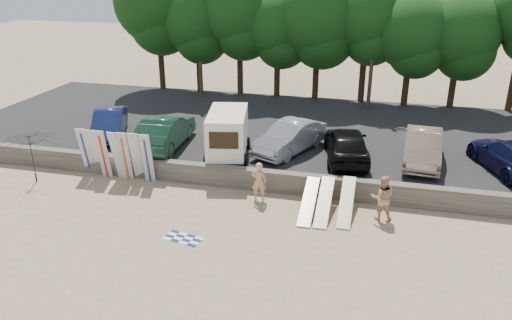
# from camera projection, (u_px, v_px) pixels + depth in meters

# --- Properties ---
(ground) EXTENTS (120.00, 120.00, 0.00)m
(ground) POSITION_uv_depth(u_px,v_px,m) (299.00, 226.00, 20.34)
(ground) COLOR tan
(ground) RESTS_ON ground
(seawall) EXTENTS (44.00, 0.50, 1.00)m
(seawall) POSITION_uv_depth(u_px,v_px,m) (310.00, 185.00, 22.85)
(seawall) COLOR #6B6356
(seawall) RESTS_ON ground
(parking_lot) EXTENTS (44.00, 14.50, 0.70)m
(parking_lot) POSITION_uv_depth(u_px,v_px,m) (329.00, 136.00, 29.64)
(parking_lot) COLOR #282828
(parking_lot) RESTS_ON ground
(treeline) EXTENTS (33.32, 6.31, 9.63)m
(treeline) POSITION_uv_depth(u_px,v_px,m) (323.00, 17.00, 34.04)
(treeline) COLOR #382616
(treeline) RESTS_ON parking_lot
(utility_poles) EXTENTS (25.80, 0.26, 9.00)m
(utility_poles) POSITION_uv_depth(u_px,v_px,m) (374.00, 37.00, 32.21)
(utility_poles) COLOR #473321
(utility_poles) RESTS_ON parking_lot
(box_trailer) EXTENTS (2.68, 3.98, 2.35)m
(box_trailer) POSITION_uv_depth(u_px,v_px,m) (228.00, 132.00, 25.15)
(box_trailer) COLOR white
(box_trailer) RESTS_ON parking_lot
(car_0) EXTENTS (3.23, 4.85, 1.51)m
(car_0) POSITION_uv_depth(u_px,v_px,m) (109.00, 123.00, 28.26)
(car_0) COLOR #16204F
(car_0) RESTS_ON parking_lot
(car_1) EXTENTS (2.17, 5.37, 1.73)m
(car_1) POSITION_uv_depth(u_px,v_px,m) (165.00, 132.00, 26.54)
(car_1) COLOR #143825
(car_1) RESTS_ON parking_lot
(car_2) EXTENTS (3.44, 5.07, 1.58)m
(car_2) POSITION_uv_depth(u_px,v_px,m) (290.00, 137.00, 25.95)
(car_2) COLOR gray
(car_2) RESTS_ON parking_lot
(car_3) EXTENTS (2.86, 5.31, 1.72)m
(car_3) POSITION_uv_depth(u_px,v_px,m) (347.00, 144.00, 24.84)
(car_3) COLOR black
(car_3) RESTS_ON parking_lot
(car_4) EXTENTS (2.03, 4.98, 1.61)m
(car_4) POSITION_uv_depth(u_px,v_px,m) (423.00, 147.00, 24.54)
(car_4) COLOR #967A5F
(car_4) RESTS_ON parking_lot
(car_5) EXTENTS (3.75, 5.74, 1.55)m
(car_5) POSITION_uv_depth(u_px,v_px,m) (511.00, 156.00, 23.54)
(car_5) COLOR #0E0F33
(car_5) RESTS_ON parking_lot
(surfboard_upright_0) EXTENTS (0.61, 0.77, 2.54)m
(surfboard_upright_0) POSITION_uv_depth(u_px,v_px,m) (86.00, 151.00, 24.73)
(surfboard_upright_0) COLOR silver
(surfboard_upright_0) RESTS_ON ground
(surfboard_upright_1) EXTENTS (0.56, 0.80, 2.52)m
(surfboard_upright_1) POSITION_uv_depth(u_px,v_px,m) (96.00, 152.00, 24.65)
(surfboard_upright_1) COLOR silver
(surfboard_upright_1) RESTS_ON ground
(surfboard_upright_2) EXTENTS (0.55, 0.59, 2.57)m
(surfboard_upright_2) POSITION_uv_depth(u_px,v_px,m) (103.00, 154.00, 24.30)
(surfboard_upright_2) COLOR silver
(surfboard_upright_2) RESTS_ON ground
(surfboard_upright_3) EXTENTS (0.59, 0.69, 2.55)m
(surfboard_upright_3) POSITION_uv_depth(u_px,v_px,m) (117.00, 156.00, 24.13)
(surfboard_upright_3) COLOR silver
(surfboard_upright_3) RESTS_ON ground
(surfboard_upright_4) EXTENTS (0.57, 0.62, 2.56)m
(surfboard_upright_4) POSITION_uv_depth(u_px,v_px,m) (125.00, 156.00, 24.06)
(surfboard_upright_4) COLOR silver
(surfboard_upright_4) RESTS_ON ground
(surfboard_upright_5) EXTENTS (0.58, 0.71, 2.54)m
(surfboard_upright_5) POSITION_uv_depth(u_px,v_px,m) (136.00, 156.00, 24.06)
(surfboard_upright_5) COLOR silver
(surfboard_upright_5) RESTS_ON ground
(surfboard_upright_6) EXTENTS (0.56, 0.60, 2.57)m
(surfboard_upright_6) POSITION_uv_depth(u_px,v_px,m) (147.00, 158.00, 23.78)
(surfboard_upright_6) COLOR silver
(surfboard_upright_6) RESTS_ON ground
(surfboard_low_0) EXTENTS (0.56, 2.86, 1.04)m
(surfboard_low_0) POSITION_uv_depth(u_px,v_px,m) (309.00, 201.00, 21.29)
(surfboard_low_0) COLOR beige
(surfboard_low_0) RESTS_ON ground
(surfboard_low_1) EXTENTS (0.56, 2.83, 1.14)m
(surfboard_low_1) POSITION_uv_depth(u_px,v_px,m) (324.00, 202.00, 21.14)
(surfboard_low_1) COLOR beige
(surfboard_low_1) RESTS_ON ground
(surfboard_low_2) EXTENTS (0.56, 2.82, 1.15)m
(surfboard_low_2) POSITION_uv_depth(u_px,v_px,m) (347.00, 202.00, 21.11)
(surfboard_low_2) COLOR beige
(surfboard_low_2) RESTS_ON ground
(beachgoer_a) EXTENTS (0.72, 0.51, 1.84)m
(beachgoer_a) POSITION_uv_depth(u_px,v_px,m) (259.00, 182.00, 22.18)
(beachgoer_a) COLOR tan
(beachgoer_a) RESTS_ON ground
(beachgoer_b) EXTENTS (1.02, 0.83, 1.96)m
(beachgoer_b) POSITION_uv_depth(u_px,v_px,m) (382.00, 198.00, 20.56)
(beachgoer_b) COLOR tan
(beachgoer_b) RESTS_ON ground
(cooler) EXTENTS (0.47, 0.43, 0.32)m
(cooler) POSITION_uv_depth(u_px,v_px,m) (349.00, 207.00, 21.59)
(cooler) COLOR #278F3C
(cooler) RESTS_ON ground
(gear_bag) EXTENTS (0.37, 0.34, 0.22)m
(gear_bag) POSITION_uv_depth(u_px,v_px,m) (349.00, 208.00, 21.55)
(gear_bag) COLOR orange
(gear_bag) RESTS_ON ground
(beach_towel) EXTENTS (1.77, 1.77, 0.00)m
(beach_towel) POSITION_uv_depth(u_px,v_px,m) (183.00, 238.00, 19.45)
(beach_towel) COLOR white
(beach_towel) RESTS_ON ground
(beach_umbrella) EXTENTS (3.80, 3.79, 2.50)m
(beach_umbrella) POSITION_uv_depth(u_px,v_px,m) (32.00, 157.00, 24.01)
(beach_umbrella) COLOR black
(beach_umbrella) RESTS_ON ground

